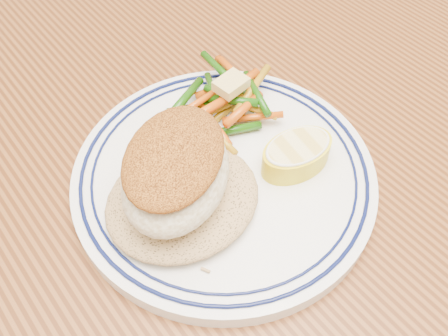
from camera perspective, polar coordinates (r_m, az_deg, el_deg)
dining_table at (r=0.52m, az=-4.08°, el=-5.33°), size 1.50×0.90×0.75m
plate at (r=0.41m, az=-0.00°, el=-0.90°), size 0.25×0.25×0.02m
rice_pilaf at (r=0.38m, az=-4.78°, el=-3.28°), size 0.12×0.11×0.02m
fish_fillet at (r=0.35m, az=-5.55°, el=-0.30°), size 0.13×0.12×0.05m
vegetable_pile at (r=0.44m, az=0.26°, el=7.81°), size 0.11×0.11×0.03m
butter_pat at (r=0.43m, az=0.81°, el=9.55°), size 0.03×0.02×0.01m
lemon_wedge at (r=0.41m, az=8.29°, el=1.64°), size 0.07×0.06×0.02m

